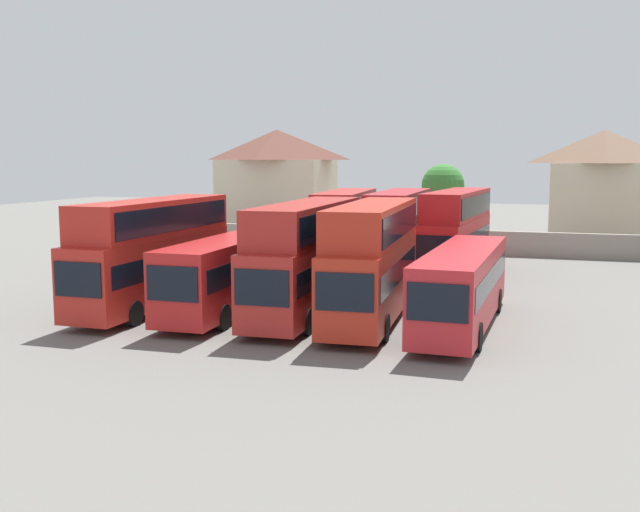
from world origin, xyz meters
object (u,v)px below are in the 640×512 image
object	(u,v)px
bus_8	(399,227)
tree_behind_wall	(443,186)
bus_1	(153,248)
bus_9	(456,228)
house_terrace_centre	(602,188)
bus_3	(306,252)
bus_6	(301,237)
bus_4	(373,255)
house_terrace_left	(277,183)
bus_2	(231,270)
bus_7	(345,225)
bus_5	(462,283)

from	to	relation	value
bus_8	tree_behind_wall	world-z (taller)	tree_behind_wall
bus_1	bus_9	xyz separation A→B (m)	(12.41, 14.60, -0.02)
bus_8	house_terrace_centre	xyz separation A→B (m)	(12.94, 18.01, 1.91)
bus_3	bus_6	distance (m)	14.66
bus_4	house_terrace_left	xyz separation A→B (m)	(-16.06, 31.28, 2.04)
bus_8	bus_6	bearing A→B (deg)	-93.21
bus_1	bus_2	bearing A→B (deg)	94.54
bus_6	bus_9	size ratio (longest dim) A/B	0.90
bus_7	bus_8	size ratio (longest dim) A/B	0.97
bus_3	bus_4	xyz separation A→B (m)	(3.12, -0.24, 0.02)
bus_4	bus_7	xyz separation A→B (m)	(-5.12, 14.33, -0.07)
bus_2	tree_behind_wall	size ratio (longest dim) A/B	1.73
bus_5	bus_9	size ratio (longest dim) A/B	1.04
bus_7	house_terrace_left	xyz separation A→B (m)	(-10.94, 16.96, 2.10)
bus_3	bus_4	bearing A→B (deg)	83.81
bus_2	house_terrace_left	size ratio (longest dim) A/B	1.18
house_terrace_left	house_terrace_centre	distance (m)	27.47
bus_7	house_terrace_centre	distance (m)	24.13
bus_1	bus_5	xyz separation A→B (m)	(14.37, 0.14, -1.00)
bus_2	bus_4	xyz separation A→B (m)	(6.64, 0.16, 0.92)
bus_7	bus_1	bearing A→B (deg)	-24.75
bus_4	bus_6	bearing A→B (deg)	-153.19
bus_4	house_terrace_centre	world-z (taller)	house_terrace_centre
bus_8	house_terrace_centre	bearing A→B (deg)	143.05
bus_6	bus_7	xyz separation A→B (m)	(2.92, 0.31, 0.79)
bus_3	bus_6	xyz separation A→B (m)	(-4.92, 13.78, -0.83)
bus_5	bus_6	size ratio (longest dim) A/B	1.15
bus_7	bus_8	xyz separation A→B (m)	(3.59, -0.53, 0.03)
bus_5	house_terrace_left	bearing A→B (deg)	-145.63
bus_6	bus_4	bearing A→B (deg)	27.57
bus_4	bus_6	xyz separation A→B (m)	(-8.04, 14.02, -0.86)
bus_1	bus_6	bearing A→B (deg)	170.81
bus_6	house_terrace_left	world-z (taller)	house_terrace_left
bus_3	bus_5	bearing A→B (deg)	83.84
bus_3	house_terrace_centre	distance (m)	34.81
bus_9	house_terrace_left	world-z (taller)	house_terrace_left
bus_1	bus_6	xyz separation A→B (m)	(2.43, 14.46, -0.87)
bus_5	bus_6	world-z (taller)	bus_6
house_terrace_centre	tree_behind_wall	world-z (taller)	house_terrace_centre
bus_9	bus_7	bearing A→B (deg)	-87.01
bus_3	bus_6	size ratio (longest dim) A/B	1.13
bus_1	bus_9	size ratio (longest dim) A/B	1.00
bus_6	bus_8	size ratio (longest dim) A/B	0.91
bus_2	house_terrace_centre	size ratio (longest dim) A/B	1.23
bus_1	house_terrace_left	xyz separation A→B (m)	(-5.60, 31.72, 2.02)
bus_1	house_terrace_centre	bearing A→B (deg)	146.21
house_terrace_centre	bus_3	bearing A→B (deg)	-114.70
bus_3	bus_8	size ratio (longest dim) A/B	1.03
bus_7	house_terrace_centre	size ratio (longest dim) A/B	1.19
bus_9	house_terrace_left	distance (m)	24.93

